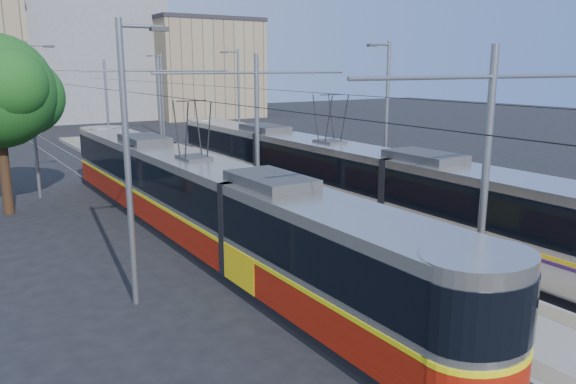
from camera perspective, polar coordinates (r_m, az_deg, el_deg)
ground at (r=19.10m, az=9.01°, el=-8.24°), size 160.00×160.00×0.00m
platform at (r=33.20m, az=-10.75°, el=0.92°), size 4.00×50.00×0.30m
tactile_strip_left at (r=32.68m, az=-13.12°, el=0.91°), size 0.70×50.00×0.01m
tactile_strip_right at (r=33.72m, az=-8.48°, el=1.46°), size 0.70×50.00×0.01m
rails at (r=33.23m, az=-10.74°, el=0.70°), size 8.71×70.00×0.03m
track_arrow at (r=14.86m, az=6.16°, el=-14.44°), size 1.20×5.00×0.01m
tram_left at (r=22.11m, az=-9.41°, el=-0.73°), size 2.43×28.72×5.50m
tram_right at (r=26.44m, az=4.20°, el=1.92°), size 2.43×29.81×5.50m
catenary at (r=30.00m, az=-9.03°, el=8.20°), size 9.20×70.00×7.00m
street_lamps at (r=36.38m, az=-13.41°, el=8.23°), size 15.18×38.22×8.00m
shelter at (r=32.67m, az=-10.30°, el=3.02°), size 0.69×1.02×2.13m
tree at (r=28.97m, az=-26.91°, el=8.96°), size 5.68×5.25×8.25m
building_centre at (r=79.34m, az=-20.03°, el=13.22°), size 18.36×14.28×17.23m
building_right at (r=78.10m, az=-8.61°, el=12.32°), size 14.28×10.20×13.06m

